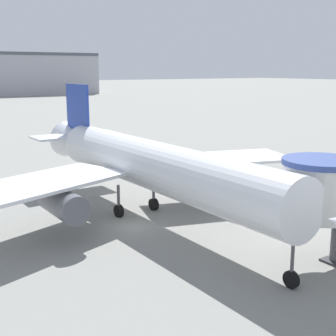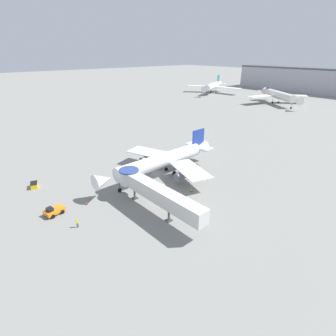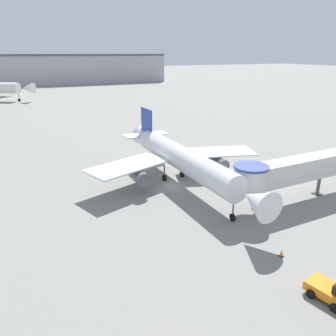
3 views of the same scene
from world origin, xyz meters
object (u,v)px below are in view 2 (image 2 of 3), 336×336
object	(u,v)px
traffic_cone_near_nose	(86,203)
background_jet_teal_tail	(213,86)
main_airplane	(163,161)
ground_crew_marshaller	(77,222)
jet_bridge	(153,190)
service_container_yellow	(34,185)
background_jet_gray_tail	(279,95)
pushback_tug_orange	(54,211)
traffic_cone_starboard_wing	(192,190)

from	to	relation	value
traffic_cone_near_nose	background_jet_teal_tail	distance (m)	158.68
main_airplane	ground_crew_marshaller	xyz separation A→B (m)	(6.61, -24.74, -2.97)
jet_bridge	service_container_yellow	bearing A→B (deg)	-150.97
service_container_yellow	traffic_cone_near_nose	world-z (taller)	service_container_yellow
background_jet_gray_tail	background_jet_teal_tail	world-z (taller)	background_jet_gray_tail
pushback_tug_orange	service_container_yellow	bearing A→B (deg)	166.46
background_jet_teal_tail	service_container_yellow	bearing A→B (deg)	-87.45
traffic_cone_near_nose	ground_crew_marshaller	distance (m)	7.51
main_airplane	jet_bridge	bearing A→B (deg)	-48.02
ground_crew_marshaller	background_jet_teal_tail	size ratio (longest dim) A/B	0.05
pushback_tug_orange	service_container_yellow	xyz separation A→B (m)	(-13.73, 0.18, -0.18)
main_airplane	jet_bridge	distance (m)	15.78
service_container_yellow	background_jet_gray_tail	size ratio (longest dim) A/B	0.08
service_container_yellow	ground_crew_marshaller	xyz separation A→B (m)	(20.46, 1.56, 0.39)
traffic_cone_near_nose	background_jet_teal_tail	xyz separation A→B (m)	(-83.87, 134.61, 4.70)
pushback_tug_orange	ground_crew_marshaller	bearing A→B (deg)	1.72
jet_bridge	ground_crew_marshaller	bearing A→B (deg)	-109.87
traffic_cone_starboard_wing	service_container_yellow	bearing A→B (deg)	-133.20
background_jet_teal_tail	main_airplane	bearing A→B (deg)	-77.65
traffic_cone_starboard_wing	ground_crew_marshaller	world-z (taller)	ground_crew_marshaller
pushback_tug_orange	traffic_cone_near_nose	world-z (taller)	pushback_tug_orange
pushback_tug_orange	ground_crew_marshaller	distance (m)	6.96
traffic_cone_near_nose	traffic_cone_starboard_wing	world-z (taller)	traffic_cone_starboard_wing
jet_bridge	background_jet_gray_tail	size ratio (longest dim) A/B	0.65
pushback_tug_orange	traffic_cone_starboard_wing	bearing A→B (deg)	55.14
service_container_yellow	background_jet_teal_tail	world-z (taller)	background_jet_teal_tail
main_airplane	background_jet_gray_tail	size ratio (longest dim) A/B	0.96
ground_crew_marshaller	jet_bridge	bearing A→B (deg)	-14.26
background_jet_gray_tail	ground_crew_marshaller	bearing A→B (deg)	-132.43
traffic_cone_starboard_wing	background_jet_gray_tail	xyz separation A→B (m)	(-41.22, 111.14, 4.75)
main_airplane	traffic_cone_starboard_wing	bearing A→B (deg)	-4.21
jet_bridge	traffic_cone_starboard_wing	xyz separation A→B (m)	(-0.47, 10.95, -4.02)
background_jet_gray_tail	background_jet_teal_tail	distance (m)	52.68
jet_bridge	service_container_yellow	size ratio (longest dim) A/B	8.52
pushback_tug_orange	background_jet_teal_tail	bearing A→B (deg)	107.81
jet_bridge	service_container_yellow	world-z (taller)	jet_bridge
service_container_yellow	traffic_cone_near_nose	xyz separation A→B (m)	(14.38, 5.93, -0.25)
ground_crew_marshaller	traffic_cone_starboard_wing	bearing A→B (deg)	-5.37
main_airplane	service_container_yellow	distance (m)	29.91
pushback_tug_orange	background_jet_gray_tail	size ratio (longest dim) A/B	0.11
jet_bridge	traffic_cone_starboard_wing	size ratio (longest dim) A/B	28.81
jet_bridge	background_jet_teal_tail	world-z (taller)	background_jet_teal_tail
traffic_cone_starboard_wing	background_jet_teal_tail	size ratio (longest dim) A/B	0.02
background_jet_gray_tail	pushback_tug_orange	bearing A→B (deg)	-135.26
pushback_tug_orange	traffic_cone_starboard_wing	xyz separation A→B (m)	(10.56, 26.04, -0.40)
main_airplane	traffic_cone_starboard_wing	size ratio (longest dim) A/B	43.07
main_airplane	traffic_cone_starboard_wing	xyz separation A→B (m)	(10.44, -0.44, -3.59)
main_airplane	traffic_cone_near_nose	distance (m)	20.70
ground_crew_marshaller	background_jet_teal_tail	bearing A→B (deg)	36.49
jet_bridge	traffic_cone_near_nose	distance (m)	14.30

